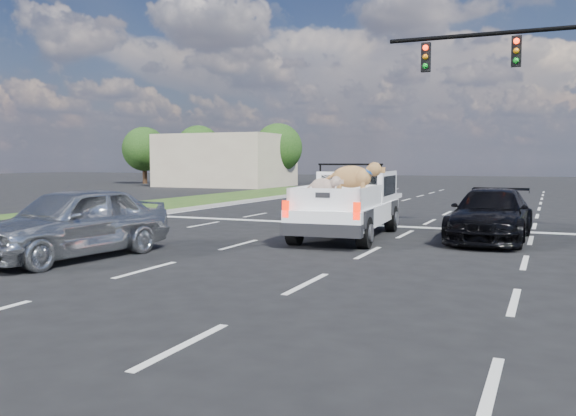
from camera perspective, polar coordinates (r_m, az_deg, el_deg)
name	(u,v)px	position (r m, az deg, el deg)	size (l,w,h in m)	color
ground	(221,277)	(11.75, -6.26, -6.39)	(160.00, 160.00, 0.00)	black
road_markings	(334,237)	(17.68, 4.33, -2.70)	(17.75, 60.00, 0.01)	silver
grass_median_left	(23,221)	(23.62, -23.56, -1.15)	(5.00, 60.00, 0.10)	#204314
curb_left	(76,224)	(21.90, -19.18, -1.38)	(0.15, 60.00, 0.14)	#9C978F
building_left	(226,161)	(52.72, -5.81, 4.44)	(10.00, 8.00, 4.40)	#C2B594
tree_far_a	(144,149)	(59.86, -13.29, 5.38)	(4.20, 4.20, 5.40)	#332114
tree_far_b	(198,149)	(56.49, -8.38, 5.52)	(4.20, 4.20, 5.40)	#332114
tree_far_c	(278,148)	(52.72, -0.93, 5.64)	(4.20, 4.20, 5.40)	#332114
pickup_truck	(350,202)	(17.71, 5.82, 0.56)	(2.47, 5.79, 2.12)	black
silver_sedan	(72,222)	(14.59, -19.54, -1.25)	(1.94, 4.82, 1.64)	#ABAEB2
black_coupe	(491,215)	(17.71, 18.46, -0.61)	(1.99, 4.90, 1.42)	black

